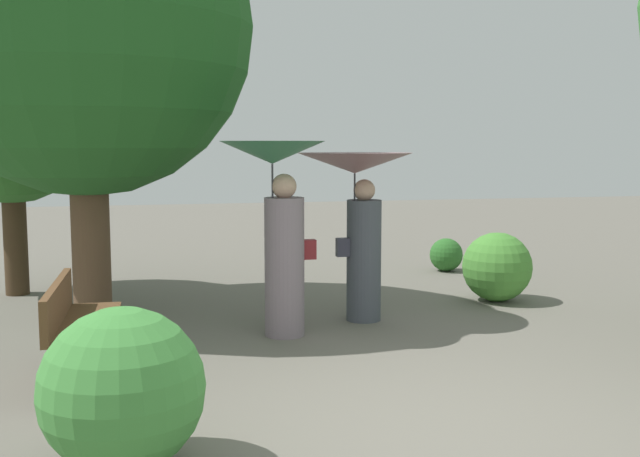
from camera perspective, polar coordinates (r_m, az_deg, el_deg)
ground_plane at (r=5.37m, az=8.16°, el=-14.85°), size 40.00×40.00×0.00m
person_left at (r=7.51m, az=-3.17°, el=1.62°), size 1.05×1.05×1.97m
person_right at (r=8.17m, az=2.92°, el=2.30°), size 1.25×1.25×1.85m
park_bench at (r=6.46m, az=-17.90°, el=-6.69°), size 0.52×1.51×0.83m
tree_near_left at (r=9.03m, az=-17.60°, el=16.17°), size 3.77×3.77×5.61m
tree_mid_left at (r=10.38m, az=-22.54°, el=8.48°), size 2.07×2.07×3.64m
bush_path_left at (r=11.67m, az=9.57°, el=-1.98°), size 0.51×0.51×0.51m
bush_path_right at (r=4.69m, az=-14.80°, el=-11.76°), size 0.99×0.99×0.99m
bush_behind_bench at (r=9.55m, az=13.31°, el=-2.86°), size 0.86×0.86×0.86m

